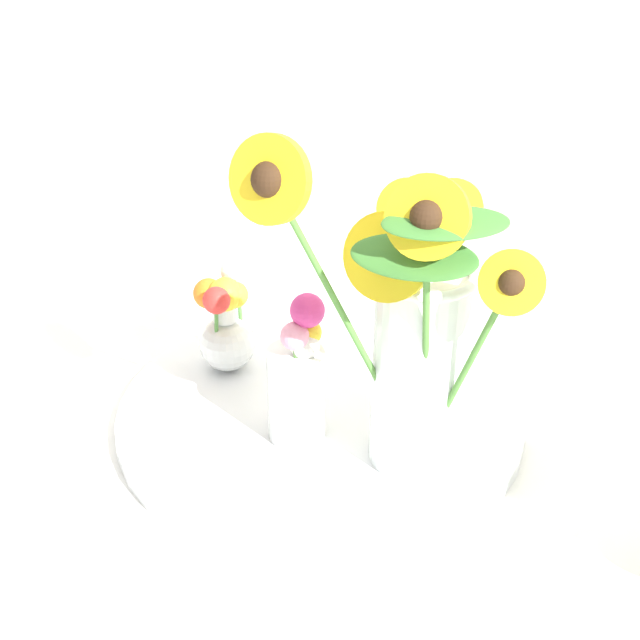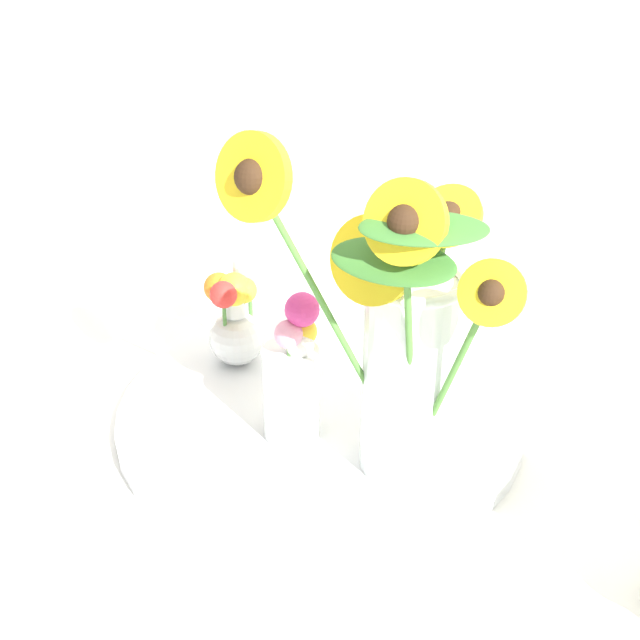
{
  "view_description": "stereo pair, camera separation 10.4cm",
  "coord_description": "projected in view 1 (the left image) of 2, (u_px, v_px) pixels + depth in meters",
  "views": [
    {
      "loc": [
        0.36,
        -0.74,
        0.68
      ],
      "look_at": [
        -0.03,
        0.07,
        0.15
      ],
      "focal_mm": 50.0,
      "sensor_mm": 36.0,
      "label": 1
    },
    {
      "loc": [
        0.45,
        -0.69,
        0.68
      ],
      "look_at": [
        -0.03,
        0.07,
        0.15
      ],
      "focal_mm": 50.0,
      "sensor_mm": 36.0,
      "label": 2
    }
  ],
  "objects": [
    {
      "name": "ground_plane",
      "position": [
        319.0,
        457.0,
        1.06
      ],
      "size": [
        6.0,
        6.0,
        0.0
      ],
      "primitive_type": "plane",
      "color": "white"
    },
    {
      "name": "mason_jar_sunflowers",
      "position": [
        416.0,
        340.0,
        0.95
      ],
      "size": [
        0.31,
        0.24,
        0.41
      ],
      "color": "silver",
      "rests_on": "serving_tray"
    },
    {
      "name": "serving_tray",
      "position": [
        320.0,
        414.0,
        1.12
      ],
      "size": [
        0.51,
        0.51,
        0.02
      ],
      "color": "silver",
      "rests_on": "ground_plane"
    },
    {
      "name": "vase_small_center",
      "position": [
        298.0,
        379.0,
        1.02
      ],
      "size": [
        0.07,
        0.07,
        0.19
      ],
      "color": "white",
      "rests_on": "serving_tray"
    },
    {
      "name": "vase_bulb_right",
      "position": [
        226.0,
        320.0,
        1.15
      ],
      "size": [
        0.07,
        0.1,
        0.15
      ],
      "color": "white",
      "rests_on": "serving_tray"
    }
  ]
}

